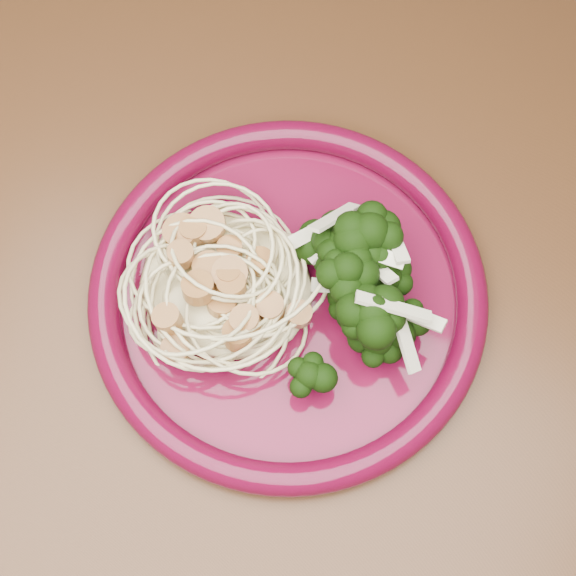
% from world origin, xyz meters
% --- Properties ---
extents(dining_table, '(1.20, 0.80, 0.75)m').
position_xyz_m(dining_table, '(0.00, 0.00, 0.65)').
color(dining_table, '#472814').
rests_on(dining_table, ground).
extents(dinner_plate, '(0.32, 0.32, 0.02)m').
position_xyz_m(dinner_plate, '(0.08, -0.06, 0.76)').
color(dinner_plate, '#540922').
rests_on(dinner_plate, dining_table).
extents(spaghetti_pile, '(0.14, 0.13, 0.03)m').
position_xyz_m(spaghetti_pile, '(0.04, -0.07, 0.77)').
color(spaghetti_pile, beige).
rests_on(spaghetti_pile, dinner_plate).
extents(scallop_cluster, '(0.14, 0.14, 0.04)m').
position_xyz_m(scallop_cluster, '(0.04, -0.07, 0.80)').
color(scallop_cluster, '#AB763E').
rests_on(scallop_cluster, spaghetti_pile).
extents(broccoli_pile, '(0.11, 0.15, 0.05)m').
position_xyz_m(broccoli_pile, '(0.13, -0.05, 0.78)').
color(broccoli_pile, black).
rests_on(broccoli_pile, dinner_plate).
extents(onion_garnish, '(0.08, 0.10, 0.05)m').
position_xyz_m(onion_garnish, '(0.13, -0.05, 0.81)').
color(onion_garnish, beige).
rests_on(onion_garnish, broccoli_pile).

